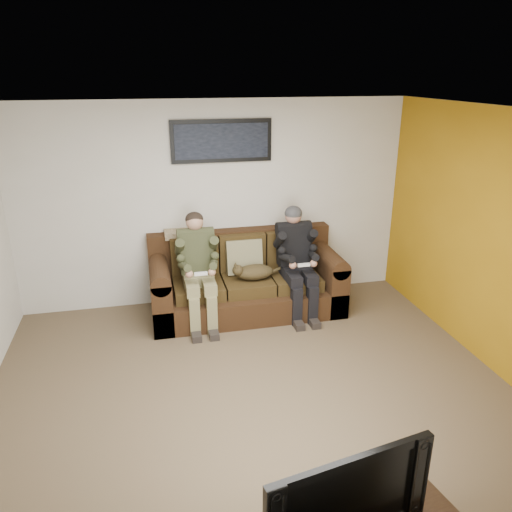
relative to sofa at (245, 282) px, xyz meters
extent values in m
plane|color=brown|center=(-0.29, -1.84, -0.37)|extent=(5.00, 5.00, 0.00)
plane|color=silver|center=(-0.29, -1.84, 2.23)|extent=(5.00, 5.00, 0.00)
plane|color=beige|center=(-0.29, 0.41, 0.93)|extent=(5.00, 0.00, 5.00)
plane|color=beige|center=(-0.29, -4.09, 0.93)|extent=(5.00, 0.00, 5.00)
plane|color=beige|center=(2.21, -1.84, 0.93)|extent=(0.00, 4.50, 4.50)
plane|color=#A27010|center=(2.20, -1.84, 0.93)|extent=(0.00, 4.50, 4.50)
cube|color=#341E0F|center=(0.00, -0.09, -0.21)|extent=(2.38, 1.03, 0.32)
cube|color=#341E0F|center=(0.00, 0.32, 0.28)|extent=(2.38, 0.22, 0.65)
cube|color=#341E0F|center=(-1.07, -0.09, -0.04)|extent=(0.24, 1.03, 0.65)
cube|color=#341E0F|center=(1.07, -0.09, -0.04)|extent=(0.24, 1.03, 0.65)
cylinder|color=#341E0F|center=(-1.07, -0.09, 0.28)|extent=(0.24, 1.03, 0.24)
cylinder|color=#341E0F|center=(1.07, -0.09, 0.28)|extent=(0.24, 1.03, 0.24)
cube|color=#3A2A11|center=(-0.62, -0.14, 0.03)|extent=(0.60, 0.65, 0.15)
cube|color=#3A2A11|center=(-0.62, 0.17, 0.35)|extent=(0.60, 0.15, 0.48)
cube|color=#3A2A11|center=(0.00, -0.14, 0.03)|extent=(0.60, 0.65, 0.15)
cube|color=#3A2A11|center=(0.00, 0.17, 0.35)|extent=(0.60, 0.15, 0.48)
cube|color=#3A2A11|center=(0.62, -0.14, 0.03)|extent=(0.60, 0.65, 0.15)
cube|color=#3A2A11|center=(0.62, 0.17, 0.35)|extent=(0.60, 0.15, 0.48)
cube|color=#7D7652|center=(0.00, 0.04, 0.32)|extent=(0.45, 0.22, 0.45)
cube|color=tan|center=(-0.72, 0.30, 0.61)|extent=(0.49, 0.24, 0.09)
cube|color=#867E54|center=(-0.62, -0.17, 0.18)|extent=(0.36, 0.30, 0.14)
cube|color=#373A22|center=(-0.62, -0.07, 0.48)|extent=(0.40, 0.30, 0.53)
cylinder|color=#373A22|center=(-0.62, -0.05, 0.69)|extent=(0.44, 0.18, 0.18)
sphere|color=#A87960|center=(-0.62, -0.03, 0.85)|extent=(0.21, 0.21, 0.21)
cube|color=#867E54|center=(-0.72, -0.37, 0.17)|extent=(0.15, 0.42, 0.13)
cube|color=#867E54|center=(-0.52, -0.37, 0.17)|extent=(0.15, 0.42, 0.13)
cube|color=#867E54|center=(-0.72, -0.57, -0.13)|extent=(0.12, 0.13, 0.48)
cube|color=#867E54|center=(-0.52, -0.57, -0.13)|extent=(0.12, 0.13, 0.48)
cube|color=black|center=(-0.72, -0.65, -0.33)|extent=(0.11, 0.26, 0.08)
cube|color=black|center=(-0.52, -0.65, -0.33)|extent=(0.11, 0.26, 0.08)
cylinder|color=#373A22|center=(-0.82, -0.14, 0.58)|extent=(0.11, 0.30, 0.28)
cylinder|color=#373A22|center=(-0.42, -0.14, 0.58)|extent=(0.11, 0.30, 0.28)
cylinder|color=#373A22|center=(-0.79, -0.36, 0.42)|extent=(0.14, 0.32, 0.15)
cylinder|color=#373A22|center=(-0.45, -0.36, 0.42)|extent=(0.14, 0.32, 0.15)
sphere|color=#A87960|center=(-0.75, -0.48, 0.37)|extent=(0.09, 0.09, 0.09)
sphere|color=#A87960|center=(-0.49, -0.48, 0.37)|extent=(0.09, 0.09, 0.09)
cube|color=white|center=(-0.62, -0.50, 0.37)|extent=(0.15, 0.04, 0.03)
ellipsoid|color=black|center=(-0.62, -0.02, 0.88)|extent=(0.22, 0.22, 0.17)
cube|color=black|center=(0.62, -0.17, 0.18)|extent=(0.36, 0.30, 0.14)
cube|color=black|center=(0.62, -0.07, 0.48)|extent=(0.40, 0.30, 0.53)
cylinder|color=black|center=(0.62, -0.05, 0.69)|extent=(0.44, 0.18, 0.18)
sphere|color=#A26E5A|center=(0.62, -0.03, 0.85)|extent=(0.21, 0.21, 0.21)
cube|color=black|center=(0.52, -0.37, 0.17)|extent=(0.15, 0.42, 0.13)
cube|color=black|center=(0.72, -0.37, 0.17)|extent=(0.15, 0.42, 0.13)
cube|color=black|center=(0.52, -0.57, -0.13)|extent=(0.12, 0.13, 0.48)
cube|color=black|center=(0.72, -0.57, -0.13)|extent=(0.12, 0.13, 0.48)
cube|color=black|center=(0.52, -0.65, -0.33)|extent=(0.11, 0.26, 0.08)
cube|color=black|center=(0.72, -0.65, -0.33)|extent=(0.11, 0.26, 0.08)
cylinder|color=black|center=(0.42, -0.14, 0.58)|extent=(0.11, 0.30, 0.28)
cylinder|color=black|center=(0.82, -0.14, 0.58)|extent=(0.11, 0.30, 0.28)
cylinder|color=black|center=(0.45, -0.36, 0.42)|extent=(0.14, 0.32, 0.15)
cylinder|color=black|center=(0.79, -0.36, 0.42)|extent=(0.14, 0.32, 0.15)
sphere|color=#A26E5A|center=(0.49, -0.48, 0.37)|extent=(0.09, 0.09, 0.09)
sphere|color=#A26E5A|center=(0.75, -0.48, 0.37)|extent=(0.09, 0.09, 0.09)
cube|color=white|center=(0.62, -0.50, 0.37)|extent=(0.15, 0.04, 0.03)
ellipsoid|color=black|center=(0.62, -0.03, 0.88)|extent=(0.22, 0.22, 0.19)
ellipsoid|color=#4E3D1E|center=(0.09, -0.20, 0.20)|extent=(0.47, 0.26, 0.19)
sphere|color=#4E3D1E|center=(-0.13, -0.23, 0.26)|extent=(0.14, 0.14, 0.14)
cone|color=#4E3D1E|center=(-0.15, -0.26, 0.33)|extent=(0.04, 0.04, 0.04)
cone|color=#4E3D1E|center=(-0.15, -0.19, 0.33)|extent=(0.04, 0.04, 0.04)
cylinder|color=#4E3D1E|center=(0.33, -0.15, 0.17)|extent=(0.26, 0.13, 0.08)
cube|color=black|center=(-0.20, 0.38, 1.73)|extent=(1.25, 0.04, 0.52)
cube|color=black|center=(-0.20, 0.36, 1.73)|extent=(1.15, 0.01, 0.42)
imported|color=black|center=(-0.24, -3.79, 0.38)|extent=(1.02, 0.31, 0.58)
camera|label=1|loc=(-1.17, -5.76, 2.55)|focal=35.00mm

